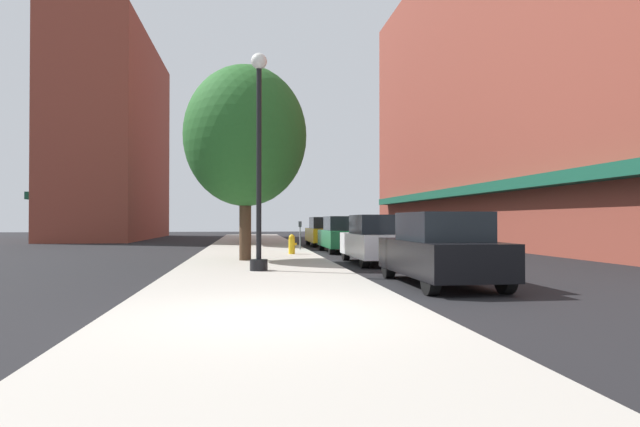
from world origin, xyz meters
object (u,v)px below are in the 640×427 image
object	(u,v)px
car_black	(440,250)
car_green	(343,235)
parking_meter_near	(300,232)
tree_far	(245,136)
lamppost	(259,157)
fire_hydrant	(292,244)
car_white	(377,240)
tree_near	(245,164)
tree_mid	(247,153)
car_yellow	(324,232)

from	to	relation	value
car_black	car_green	distance (m)	12.70
parking_meter_near	tree_far	xyz separation A→B (m)	(-2.49, -6.44, 3.40)
lamppost	parking_meter_near	xyz separation A→B (m)	(2.10, 10.29, -2.25)
lamppost	parking_meter_near	world-z (taller)	lamppost
fire_hydrant	car_white	world-z (taller)	car_white
parking_meter_near	car_black	bearing A→B (deg)	-81.58
tree_near	car_green	distance (m)	12.79
tree_mid	car_black	world-z (taller)	tree_mid
car_yellow	fire_hydrant	bearing A→B (deg)	-108.32
car_white	car_yellow	xyz separation A→B (m)	(0.00, 12.74, 0.00)
fire_hydrant	tree_near	world-z (taller)	tree_near
tree_far	lamppost	bearing A→B (deg)	-84.27
tree_near	tree_far	world-z (taller)	tree_near
lamppost	fire_hydrant	bearing A→B (deg)	78.29
tree_mid	tree_far	size ratio (longest dim) A/B	1.21
lamppost	car_yellow	xyz separation A→B (m)	(4.05, 15.95, -2.39)
parking_meter_near	car_green	bearing A→B (deg)	-13.47
tree_far	car_white	distance (m)	5.71
car_black	tree_near	bearing A→B (deg)	102.50
car_green	car_yellow	bearing A→B (deg)	89.68
car_black	fire_hydrant	bearing A→B (deg)	106.31
fire_hydrant	tree_near	bearing A→B (deg)	98.09
parking_meter_near	tree_far	world-z (taller)	tree_far
tree_near	car_black	size ratio (longest dim) A/B	1.81
tree_far	car_black	xyz separation A→B (m)	(4.44, -6.73, -3.54)
car_yellow	car_green	bearing A→B (deg)	-92.10
car_black	car_green	world-z (taller)	same
parking_meter_near	tree_mid	xyz separation A→B (m)	(-2.49, 4.93, 4.24)
fire_hydrant	tree_mid	bearing A→B (deg)	102.71
car_white	car_yellow	bearing A→B (deg)	88.02
fire_hydrant	parking_meter_near	bearing A→B (deg)	78.83
lamppost	tree_near	distance (m)	21.04
tree_far	car_yellow	size ratio (longest dim) A/B	1.54
tree_mid	car_white	world-z (taller)	tree_mid
tree_mid	tree_near	bearing A→B (deg)	91.31
parking_meter_near	car_white	bearing A→B (deg)	-74.60
lamppost	car_white	distance (m)	5.70
parking_meter_near	tree_near	world-z (taller)	tree_near
tree_mid	tree_far	bearing A→B (deg)	-89.98
tree_near	car_white	distance (m)	18.83
car_green	fire_hydrant	bearing A→B (deg)	-133.18
fire_hydrant	tree_far	world-z (taller)	tree_far
car_black	car_white	distance (m)	6.09
tree_mid	car_green	distance (m)	8.25
tree_mid	car_black	xyz separation A→B (m)	(4.44, -18.10, -4.39)
tree_far	car_black	world-z (taller)	tree_far
tree_near	tree_mid	xyz separation A→B (m)	(0.13, -5.72, 0.00)
fire_hydrant	parking_meter_near	size ratio (longest dim) A/B	0.60
tree_mid	car_yellow	distance (m)	6.28
tree_near	car_black	distance (m)	24.65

